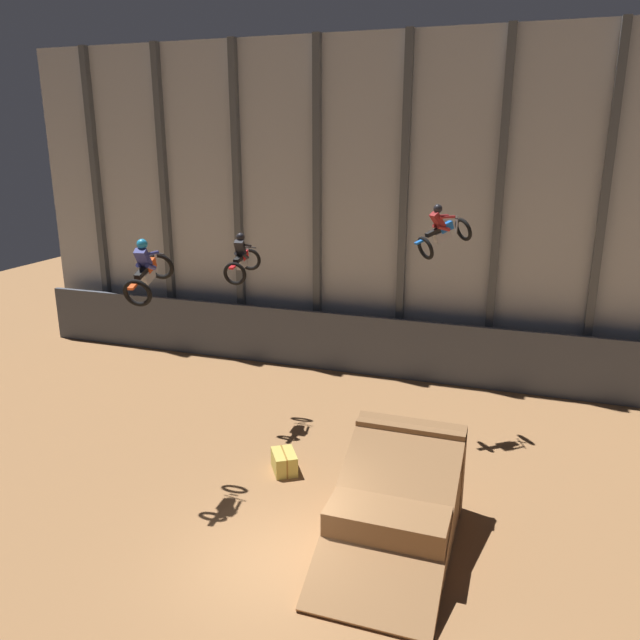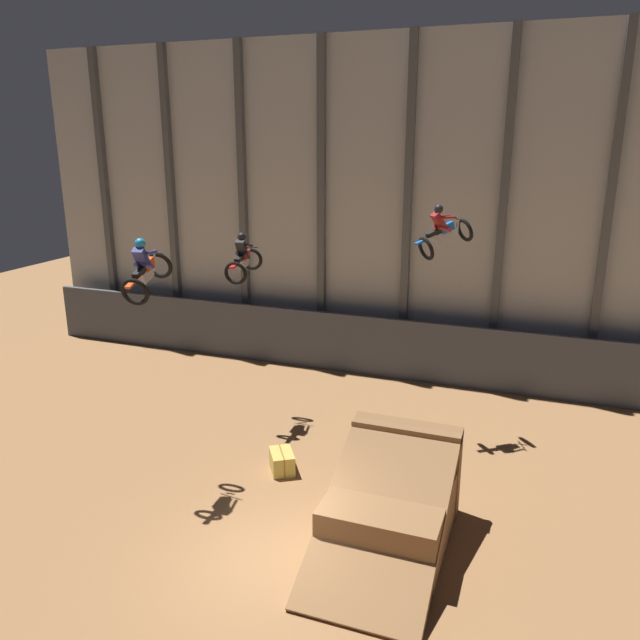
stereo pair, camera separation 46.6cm
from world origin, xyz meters
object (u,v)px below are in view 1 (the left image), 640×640
dirt_ramp (398,502)px  rider_bike_center_air (242,260)px  hay_bale_trackside (284,462)px  rider_bike_right_air (442,232)px  rider_bike_left_air (147,271)px

dirt_ramp → rider_bike_center_air: bearing=142.1°
rider_bike_center_air → hay_bale_trackside: bearing=-55.4°
rider_bike_center_air → rider_bike_right_air: bearing=6.0°
rider_bike_center_air → rider_bike_right_air: rider_bike_right_air is taller
dirt_ramp → hay_bale_trackside: 4.00m
rider_bike_left_air → rider_bike_right_air: (6.34, 5.69, 0.49)m
dirt_ramp → rider_bike_center_air: (-6.10, 4.75, 4.44)m
hay_bale_trackside → rider_bike_right_air: bearing=51.1°
rider_bike_left_air → hay_bale_trackside: (2.93, 1.46, -5.46)m
rider_bike_left_air → rider_bike_center_air: bearing=76.6°
hay_bale_trackside → dirt_ramp: bearing=-26.2°
rider_bike_left_air → hay_bale_trackside: size_ratio=1.75×
dirt_ramp → rider_bike_right_air: (-0.14, 5.97, 5.42)m
dirt_ramp → rider_bike_right_air: size_ratio=2.76×
dirt_ramp → rider_bike_left_air: (-6.49, 0.29, 4.93)m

